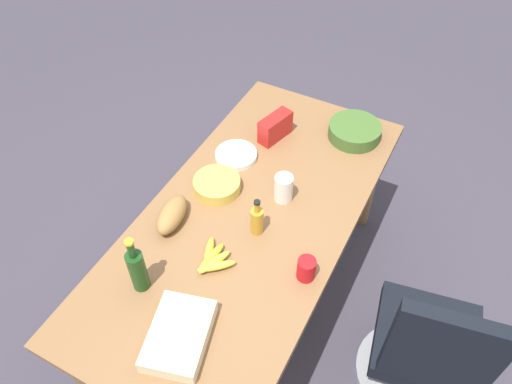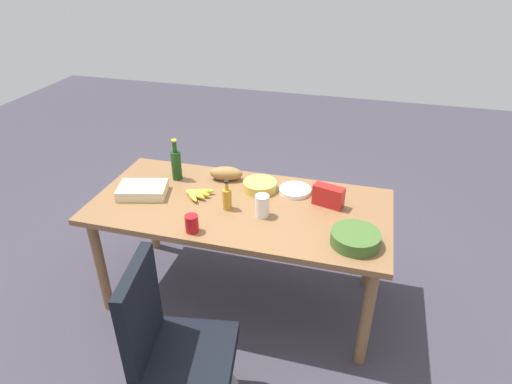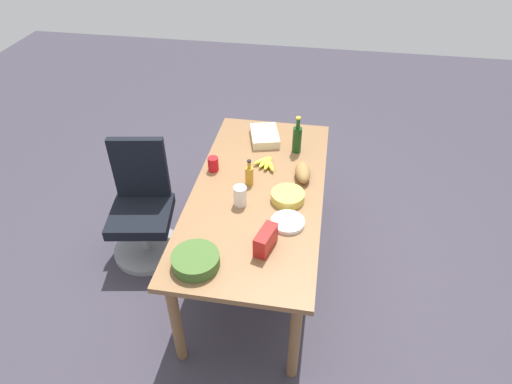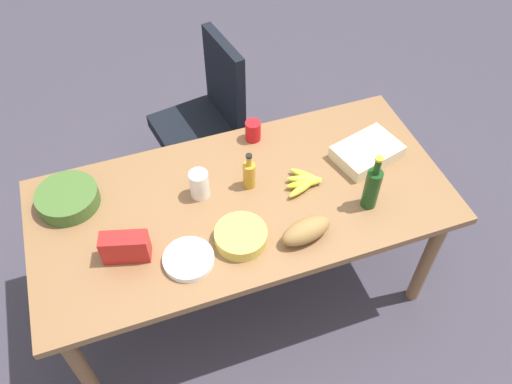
{
  "view_description": "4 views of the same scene",
  "coord_description": "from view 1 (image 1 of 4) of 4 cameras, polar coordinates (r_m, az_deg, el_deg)",
  "views": [
    {
      "loc": [
        -1.33,
        -0.73,
        2.63
      ],
      "look_at": [
        0.12,
        0.03,
        0.83
      ],
      "focal_mm": 35.1,
      "sensor_mm": 36.0,
      "label": 1
    },
    {
      "loc": [
        0.75,
        -2.35,
        2.32
      ],
      "look_at": [
        0.1,
        0.02,
        0.89
      ],
      "focal_mm": 30.7,
      "sensor_mm": 36.0,
      "label": 2
    },
    {
      "loc": [
        2.45,
        0.4,
        2.76
      ],
      "look_at": [
        0.12,
        0.01,
        0.87
      ],
      "focal_mm": 30.97,
      "sensor_mm": 36.0,
      "label": 3
    },
    {
      "loc": [
        0.46,
        1.51,
        2.7
      ],
      "look_at": [
        -0.06,
        0.03,
        0.86
      ],
      "focal_mm": 36.85,
      "sensor_mm": 36.0,
      "label": 4
    }
  ],
  "objects": [
    {
      "name": "paper_plate_stack",
      "position": [
        2.64,
        -2.28,
        4.21
      ],
      "size": [
        0.23,
        0.23,
        0.03
      ],
      "primitive_type": "cylinder",
      "rotation": [
        0.0,
        0.0,
        -0.07
      ],
      "color": "white",
      "rests_on": "conference_table"
    },
    {
      "name": "bread_loaf",
      "position": [
        2.35,
        -9.57,
        -2.54
      ],
      "size": [
        0.26,
        0.15,
        0.1
      ],
      "primitive_type": "ellipsoid",
      "rotation": [
        0.0,
        0.0,
        0.17
      ],
      "color": "olive",
      "rests_on": "conference_table"
    },
    {
      "name": "office_chair",
      "position": [
        2.6,
        18.58,
        -17.15
      ],
      "size": [
        0.56,
        0.56,
        0.99
      ],
      "color": "gray",
      "rests_on": "ground"
    },
    {
      "name": "mayo_jar",
      "position": [
        2.4,
        3.16,
        0.45
      ],
      "size": [
        0.1,
        0.1,
        0.14
      ],
      "primitive_type": "cylinder",
      "rotation": [
        0.0,
        0.0,
        0.06
      ],
      "color": "white",
      "rests_on": "conference_table"
    },
    {
      "name": "dressing_bottle",
      "position": [
        2.26,
        0.12,
        -3.2
      ],
      "size": [
        0.07,
        0.07,
        0.2
      ],
      "color": "#BE8725",
      "rests_on": "conference_table"
    },
    {
      "name": "chip_bag_red",
      "position": [
        2.73,
        2.21,
        7.39
      ],
      "size": [
        0.21,
        0.13,
        0.14
      ],
      "primitive_type": "cube",
      "rotation": [
        0.0,
        0.0,
        -0.27
      ],
      "color": "red",
      "rests_on": "conference_table"
    },
    {
      "name": "red_solo_cup",
      "position": [
        2.14,
        5.75,
        -8.7
      ],
      "size": [
        0.1,
        0.1,
        0.11
      ],
      "primitive_type": "cylinder",
      "rotation": [
        0.0,
        0.0,
        -0.28
      ],
      "color": "red",
      "rests_on": "conference_table"
    },
    {
      "name": "ground_plane",
      "position": [
        3.04,
        -0.62,
        -12.39
      ],
      "size": [
        10.0,
        10.0,
        0.0
      ],
      "primitive_type": "plane",
      "color": "#3C3742"
    },
    {
      "name": "wine_bottle",
      "position": [
        2.11,
        -13.36,
        -8.57
      ],
      "size": [
        0.08,
        0.08,
        0.31
      ],
      "color": "#163E15",
      "rests_on": "conference_table"
    },
    {
      "name": "chip_bowl",
      "position": [
        2.48,
        -4.48,
        0.82
      ],
      "size": [
        0.25,
        0.25,
        0.06
      ],
      "primitive_type": "cylinder",
      "rotation": [
        0.0,
        0.0,
        0.07
      ],
      "color": "gold",
      "rests_on": "conference_table"
    },
    {
      "name": "salad_bowl",
      "position": [
        2.8,
        11.16,
        6.82
      ],
      "size": [
        0.36,
        0.36,
        0.08
      ],
      "primitive_type": "cylinder",
      "rotation": [
        0.0,
        0.0,
        0.34
      ],
      "color": "#3F6128",
      "rests_on": "conference_table"
    },
    {
      "name": "banana_bunch",
      "position": [
        2.2,
        -4.96,
        -7.65
      ],
      "size": [
        0.2,
        0.19,
        0.04
      ],
      "color": "yellow",
      "rests_on": "conference_table"
    },
    {
      "name": "sheet_cake",
      "position": [
        2.03,
        -8.76,
        -15.85
      ],
      "size": [
        0.37,
        0.3,
        0.07
      ],
      "primitive_type": "cube",
      "rotation": [
        0.0,
        0.0,
        0.26
      ],
      "color": "beige",
      "rests_on": "conference_table"
    },
    {
      "name": "conference_table",
      "position": [
        2.45,
        -0.76,
        -4.03
      ],
      "size": [
        1.97,
        0.93,
        0.8
      ],
      "color": "brown",
      "rests_on": "ground"
    }
  ]
}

